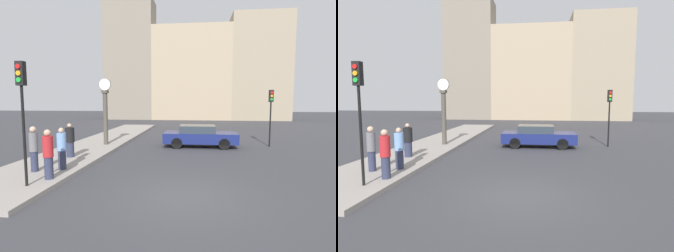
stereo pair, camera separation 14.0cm
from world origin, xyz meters
TOP-DOWN VIEW (x-y plane):
  - ground_plane at (0.00, 0.00)m, footprint 120.00×120.00m
  - sidewalk_corner at (-6.09, 9.62)m, footprint 3.48×23.24m
  - building_row at (-0.46, 32.89)m, footprint 27.36×5.00m
  - sedan_car at (0.56, 8.64)m, footprint 4.60×1.73m
  - traffic_light_near at (-5.17, -0.07)m, footprint 0.26×0.24m
  - traffic_light_far at (5.02, 9.30)m, footprint 0.26×0.24m
  - street_clock at (-5.36, 8.05)m, footprint 0.79×0.37m
  - pedestrian_blue_stripe at (-5.06, 2.04)m, footprint 0.37×0.37m
  - pedestrian_grey_jacket at (-5.97, 1.59)m, footprint 0.32×0.32m
  - pedestrian_black_jacket at (-5.84, 4.28)m, footprint 0.44×0.44m
  - pedestrian_red_top at (-4.86, 0.73)m, footprint 0.36×0.36m

SIDE VIEW (x-z plane):
  - ground_plane at x=0.00m, z-range 0.00..0.00m
  - sidewalk_corner at x=-6.09m, z-range 0.00..0.16m
  - sedan_car at x=0.56m, z-range 0.02..1.40m
  - pedestrian_black_jacket at x=-5.84m, z-range 0.14..1.81m
  - pedestrian_blue_stripe at x=-5.06m, z-range 0.15..1.86m
  - pedestrian_red_top at x=-4.86m, z-range 0.16..1.95m
  - pedestrian_grey_jacket at x=-5.97m, z-range 0.18..1.97m
  - street_clock at x=-5.36m, z-range 0.16..4.33m
  - traffic_light_far at x=5.02m, z-range 0.79..4.39m
  - traffic_light_near at x=-5.17m, z-range 1.02..5.05m
  - building_row at x=-0.46m, z-range -1.23..16.85m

